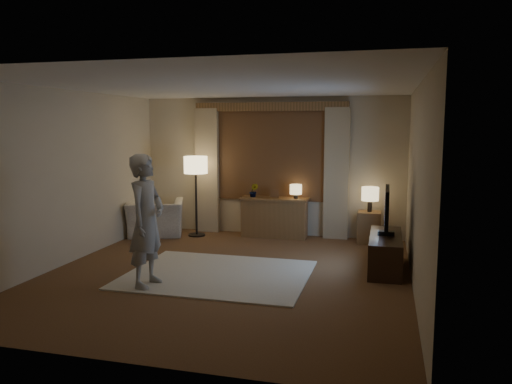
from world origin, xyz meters
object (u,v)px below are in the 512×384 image
(armchair, at_px, (155,218))
(tv_stand, at_px, (385,252))
(sideboard, at_px, (274,218))
(person, at_px, (147,220))
(side_table, at_px, (369,227))

(armchair, bearing_deg, tv_stand, 142.65)
(armchair, bearing_deg, sideboard, 170.45)
(person, bearing_deg, armchair, 27.60)
(sideboard, distance_m, person, 3.45)
(armchair, height_order, side_table, armchair)
(side_table, relative_size, person, 0.33)
(side_table, bearing_deg, sideboard, 178.35)
(armchair, xyz_separation_m, side_table, (3.95, 0.41, -0.05))
(tv_stand, xyz_separation_m, person, (-2.96, -1.59, 0.62))
(side_table, height_order, person, person)
(tv_stand, bearing_deg, sideboard, 140.25)
(sideboard, bearing_deg, person, -106.05)
(sideboard, relative_size, tv_stand, 0.86)
(side_table, distance_m, tv_stand, 1.66)
(sideboard, bearing_deg, side_table, -1.65)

